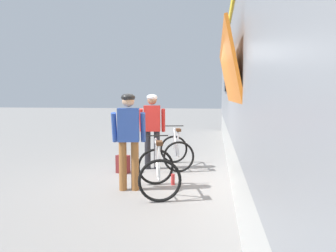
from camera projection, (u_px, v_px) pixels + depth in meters
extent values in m
plane|color=gray|center=(163.00, 181.00, 6.28)|extent=(80.00, 80.00, 0.00)
cube|color=gray|center=(310.00, 68.00, 6.01)|extent=(3.00, 18.78, 2.70)
cube|color=#B7B7B2|center=(306.00, 160.00, 6.18)|extent=(2.97, 18.78, 0.90)
cube|color=orange|center=(232.00, 91.00, 5.40)|extent=(0.40, 3.89, 1.67)
cube|color=yellow|center=(231.00, 10.00, 6.13)|extent=(0.04, 18.40, 0.20)
cube|color=black|center=(225.00, 78.00, 8.98)|extent=(0.04, 1.10, 0.80)
cylinder|color=#232328|center=(148.00, 150.00, 7.33)|extent=(0.14, 0.14, 0.90)
cylinder|color=#232328|center=(157.00, 150.00, 7.33)|extent=(0.14, 0.14, 0.90)
cube|color=red|center=(152.00, 118.00, 7.26)|extent=(0.41, 0.29, 0.60)
cylinder|color=red|center=(141.00, 120.00, 7.31)|extent=(0.12, 0.27, 0.56)
cylinder|color=red|center=(163.00, 120.00, 7.30)|extent=(0.12, 0.27, 0.56)
sphere|color=#9E7051|center=(152.00, 100.00, 7.22)|extent=(0.22, 0.22, 0.22)
ellipsoid|color=white|center=(152.00, 97.00, 7.22)|extent=(0.29, 0.31, 0.14)
cylinder|color=#935B2D|center=(123.00, 166.00, 5.64)|extent=(0.14, 0.14, 0.90)
cylinder|color=#935B2D|center=(135.00, 166.00, 5.65)|extent=(0.14, 0.14, 0.90)
cube|color=#2D4C9E|center=(128.00, 125.00, 5.58)|extent=(0.42, 0.31, 0.60)
cylinder|color=#2D4C9E|center=(114.00, 127.00, 5.61)|extent=(0.14, 0.27, 0.56)
cylinder|color=#2D4C9E|center=(143.00, 127.00, 5.63)|extent=(0.14, 0.27, 0.56)
sphere|color=tan|center=(128.00, 101.00, 5.54)|extent=(0.22, 0.22, 0.22)
ellipsoid|color=black|center=(128.00, 97.00, 5.53)|extent=(0.30, 0.32, 0.14)
torus|color=black|center=(174.00, 149.00, 8.00)|extent=(0.70, 0.22, 0.71)
torus|color=black|center=(179.00, 157.00, 6.99)|extent=(0.70, 0.22, 0.71)
cylinder|color=silver|center=(175.00, 142.00, 7.63)|extent=(0.20, 0.64, 0.63)
cylinder|color=silver|center=(176.00, 130.00, 7.48)|extent=(0.24, 0.83, 0.04)
cylinder|color=silver|center=(178.00, 144.00, 7.21)|extent=(0.10, 0.28, 0.62)
cylinder|color=silver|center=(178.00, 156.00, 7.17)|extent=(0.11, 0.36, 0.08)
cylinder|color=silver|center=(178.00, 144.00, 7.03)|extent=(0.06, 0.15, 0.56)
cylinder|color=silver|center=(174.00, 139.00, 7.95)|extent=(0.05, 0.09, 0.55)
cylinder|color=black|center=(174.00, 126.00, 7.90)|extent=(0.47, 0.14, 0.02)
cube|color=#4C2D19|center=(178.00, 130.00, 7.03)|extent=(0.15, 0.26, 0.06)
torus|color=black|center=(156.00, 167.00, 6.00)|extent=(0.70, 0.23, 0.71)
torus|color=black|center=(160.00, 181.00, 4.99)|extent=(0.70, 0.23, 0.71)
cylinder|color=white|center=(157.00, 158.00, 5.63)|extent=(0.21, 0.63, 0.63)
cylinder|color=white|center=(157.00, 142.00, 5.48)|extent=(0.26, 0.83, 0.04)
cylinder|color=white|center=(159.00, 162.00, 5.21)|extent=(0.11, 0.28, 0.62)
cylinder|color=white|center=(159.00, 179.00, 5.17)|extent=(0.12, 0.36, 0.08)
cylinder|color=white|center=(159.00, 163.00, 5.03)|extent=(0.06, 0.14, 0.56)
cylinder|color=white|center=(156.00, 153.00, 5.95)|extent=(0.05, 0.09, 0.55)
cylinder|color=black|center=(156.00, 136.00, 5.90)|extent=(0.47, 0.15, 0.02)
cube|color=#4C2D19|center=(159.00, 143.00, 5.03)|extent=(0.16, 0.26, 0.06)
cube|color=maroon|center=(123.00, 164.00, 6.95)|extent=(0.32, 0.27, 0.40)
cylinder|color=red|center=(173.00, 179.00, 6.01)|extent=(0.07, 0.07, 0.21)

